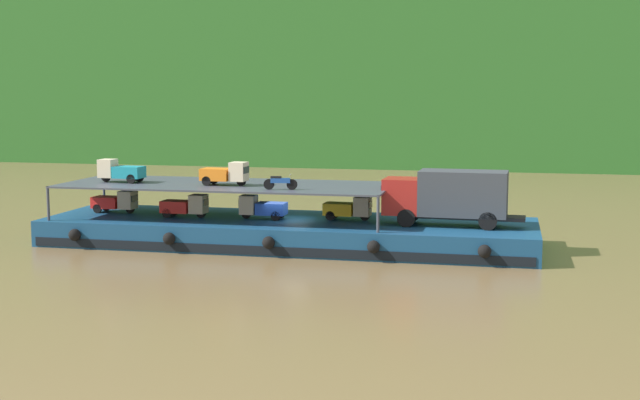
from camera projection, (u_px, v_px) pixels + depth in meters
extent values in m
plane|color=brown|center=(288.00, 245.00, 49.90)|extent=(400.00, 400.00, 0.00)
cube|color=#286023|center=(412.00, 3.00, 107.43)|extent=(124.47, 27.69, 40.06)
cube|color=navy|center=(288.00, 232.00, 49.80)|extent=(28.66, 7.93, 1.50)
cube|color=black|center=(270.00, 251.00, 45.99)|extent=(28.09, 0.06, 0.50)
sphere|color=black|center=(75.00, 235.00, 48.22)|extent=(0.69, 0.69, 0.69)
sphere|color=black|center=(169.00, 239.00, 46.98)|extent=(0.69, 0.69, 0.69)
sphere|color=black|center=(268.00, 243.00, 45.75)|extent=(0.69, 0.69, 0.69)
sphere|color=black|center=(373.00, 247.00, 44.51)|extent=(0.69, 0.69, 0.69)
sphere|color=black|center=(484.00, 251.00, 43.28)|extent=(0.69, 0.69, 0.69)
cube|color=maroon|center=(402.00, 196.00, 47.81)|extent=(2.08, 2.25, 2.00)
cube|color=#192833|center=(384.00, 189.00, 48.02)|extent=(0.13, 1.84, 0.60)
cube|color=#33383D|center=(463.00, 193.00, 46.93)|extent=(4.88, 2.47, 2.50)
cube|color=black|center=(463.00, 217.00, 47.09)|extent=(6.84, 1.62, 0.20)
cylinder|color=black|center=(412.00, 213.00, 48.82)|extent=(1.01, 0.32, 1.00)
cylinder|color=black|center=(406.00, 218.00, 46.88)|extent=(1.01, 0.32, 1.00)
cylinder|color=black|center=(490.00, 216.00, 47.71)|extent=(1.01, 0.32, 1.00)
cylinder|color=black|center=(488.00, 221.00, 45.77)|extent=(1.01, 0.32, 1.00)
cylinder|color=#383D47|center=(395.00, 198.00, 51.69)|extent=(0.16, 0.16, 2.00)
cylinder|color=#383D47|center=(378.00, 214.00, 44.94)|extent=(0.16, 0.16, 2.00)
cylinder|color=#383D47|center=(104.00, 190.00, 55.85)|extent=(0.16, 0.16, 2.00)
cylinder|color=#383D47|center=(48.00, 204.00, 49.10)|extent=(0.16, 0.16, 2.00)
cube|color=#383D47|center=(226.00, 185.00, 50.27)|extent=(19.46, 7.13, 0.10)
cube|color=red|center=(107.00, 202.00, 52.55)|extent=(1.76, 1.28, 0.70)
cube|color=beige|center=(128.00, 200.00, 52.15)|extent=(0.95, 1.04, 1.10)
cube|color=#19232D|center=(135.00, 198.00, 52.02)|extent=(0.08, 0.85, 0.38)
cylinder|color=black|center=(130.00, 209.00, 52.18)|extent=(0.57, 0.17, 0.56)
cylinder|color=black|center=(97.00, 209.00, 52.19)|extent=(0.57, 0.17, 0.56)
cylinder|color=black|center=(106.00, 206.00, 53.21)|extent=(0.57, 0.17, 0.56)
cube|color=red|center=(177.00, 206.00, 50.59)|extent=(1.73, 1.24, 0.70)
cube|color=#C6B793|center=(198.00, 204.00, 50.23)|extent=(0.93, 1.02, 1.10)
cube|color=#19232D|center=(206.00, 202.00, 50.10)|extent=(0.06, 0.85, 0.38)
cylinder|color=black|center=(201.00, 213.00, 50.27)|extent=(0.56, 0.15, 0.56)
cylinder|color=black|center=(167.00, 213.00, 50.23)|extent=(0.56, 0.15, 0.56)
cylinder|color=black|center=(174.00, 211.00, 51.25)|extent=(0.56, 0.15, 0.56)
cube|color=#1E47B7|center=(272.00, 209.00, 49.67)|extent=(1.71, 1.21, 0.70)
cube|color=beige|center=(249.00, 205.00, 49.94)|extent=(0.91, 1.01, 1.10)
cube|color=#19232D|center=(241.00, 202.00, 50.03)|extent=(0.05, 0.85, 0.38)
cylinder|color=black|center=(246.00, 214.00, 50.04)|extent=(0.56, 0.14, 0.56)
cylinder|color=black|center=(280.00, 213.00, 50.15)|extent=(0.56, 0.14, 0.56)
cylinder|color=black|center=(276.00, 216.00, 49.12)|extent=(0.56, 0.14, 0.56)
cube|color=gold|center=(339.00, 209.00, 49.54)|extent=(1.76, 1.29, 0.70)
cube|color=#C6B793|center=(363.00, 206.00, 49.15)|extent=(0.95, 1.05, 1.10)
cube|color=#19232D|center=(370.00, 205.00, 49.01)|extent=(0.09, 0.85, 0.38)
cylinder|color=black|center=(365.00, 216.00, 49.18)|extent=(0.57, 0.17, 0.56)
cylinder|color=black|center=(330.00, 216.00, 49.19)|extent=(0.57, 0.17, 0.56)
cylinder|color=black|center=(335.00, 213.00, 50.20)|extent=(0.57, 0.17, 0.56)
cube|color=teal|center=(129.00, 172.00, 50.96)|extent=(1.74, 1.26, 0.70)
cube|color=beige|center=(108.00, 168.00, 51.29)|extent=(0.94, 1.03, 1.10)
cube|color=#19232D|center=(101.00, 166.00, 51.39)|extent=(0.07, 0.85, 0.38)
cylinder|color=black|center=(106.00, 177.00, 51.40)|extent=(0.56, 0.16, 0.56)
cylinder|color=black|center=(139.00, 177.00, 51.42)|extent=(0.56, 0.16, 0.56)
cylinder|color=black|center=(131.00, 179.00, 50.40)|extent=(0.56, 0.16, 0.56)
cube|color=orange|center=(216.00, 174.00, 49.60)|extent=(1.77, 1.30, 0.70)
cube|color=beige|center=(239.00, 172.00, 49.20)|extent=(0.96, 1.05, 1.10)
cube|color=#19232D|center=(246.00, 170.00, 49.06)|extent=(0.09, 0.85, 0.38)
cylinder|color=black|center=(241.00, 181.00, 49.23)|extent=(0.57, 0.17, 0.56)
cylinder|color=black|center=(207.00, 181.00, 49.25)|extent=(0.57, 0.17, 0.56)
cylinder|color=black|center=(214.00, 179.00, 50.26)|extent=(0.57, 0.17, 0.56)
cylinder|color=black|center=(292.00, 184.00, 47.25)|extent=(0.61, 0.18, 0.60)
cylinder|color=black|center=(269.00, 184.00, 47.36)|extent=(0.61, 0.18, 0.60)
cube|color=#1E4C99|center=(280.00, 180.00, 47.28)|extent=(1.12, 0.34, 0.28)
cube|color=black|center=(276.00, 177.00, 47.28)|extent=(0.62, 0.28, 0.12)
cylinder|color=#B2B2B7|center=(290.00, 175.00, 47.19)|extent=(0.11, 0.55, 0.04)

